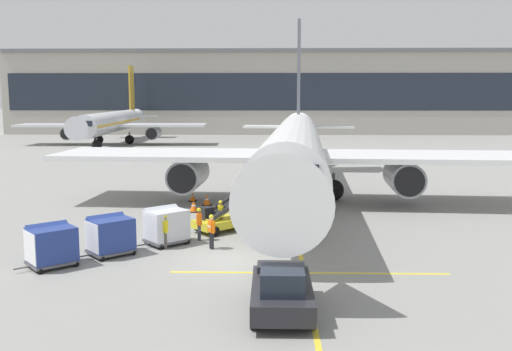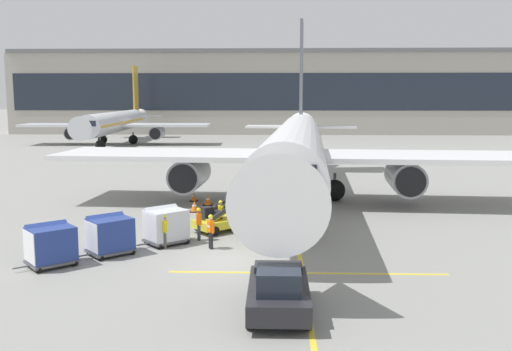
{
  "view_description": "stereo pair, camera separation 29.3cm",
  "coord_description": "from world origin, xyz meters",
  "px_view_note": "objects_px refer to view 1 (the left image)",
  "views": [
    {
      "loc": [
        1.98,
        -25.48,
        7.54
      ],
      "look_at": [
        1.23,
        5.74,
        3.17
      ],
      "focal_mm": 39.88,
      "sensor_mm": 36.0,
      "label": 1
    },
    {
      "loc": [
        2.28,
        -25.47,
        7.54
      ],
      "look_at": [
        1.23,
        5.74,
        3.17
      ],
      "focal_mm": 39.88,
      "sensor_mm": 36.0,
      "label": 2
    }
  ],
  "objects_px": {
    "safety_cone_nose_mark": "(193,197)",
    "distant_airplane": "(112,123)",
    "pushback_tug": "(282,291)",
    "ground_crew_by_loader": "(221,213)",
    "ground_crew_wingwalker": "(165,229)",
    "baggage_cart_third": "(51,245)",
    "belt_loader": "(227,215)",
    "safety_cone_engine_keepout": "(207,200)",
    "baggage_cart_second": "(110,234)",
    "ground_crew_marshaller": "(199,222)",
    "parked_airplane": "(295,149)",
    "ground_crew_by_carts": "(211,229)",
    "baggage_cart_lead": "(166,225)",
    "safety_cone_wingtip": "(194,206)"
  },
  "relations": [
    {
      "from": "ground_crew_by_carts",
      "to": "baggage_cart_third",
      "type": "bearing_deg",
      "value": -155.55
    },
    {
      "from": "belt_loader",
      "to": "pushback_tug",
      "type": "bearing_deg",
      "value": -77.19
    },
    {
      "from": "baggage_cart_third",
      "to": "ground_crew_by_loader",
      "type": "relative_size",
      "value": 1.48
    },
    {
      "from": "parked_airplane",
      "to": "pushback_tug",
      "type": "distance_m",
      "value": 21.28
    },
    {
      "from": "pushback_tug",
      "to": "ground_crew_marshaller",
      "type": "distance_m",
      "value": 10.89
    },
    {
      "from": "baggage_cart_second",
      "to": "ground_crew_marshaller",
      "type": "relative_size",
      "value": 1.48
    },
    {
      "from": "ground_crew_by_loader",
      "to": "distant_airplane",
      "type": "relative_size",
      "value": 0.05
    },
    {
      "from": "baggage_cart_second",
      "to": "distant_airplane",
      "type": "height_order",
      "value": "distant_airplane"
    },
    {
      "from": "pushback_tug",
      "to": "safety_cone_engine_keepout",
      "type": "xyz_separation_m",
      "value": [
        -4.81,
        19.77,
        -0.46
      ]
    },
    {
      "from": "baggage_cart_third",
      "to": "ground_crew_wingwalker",
      "type": "distance_m",
      "value": 5.49
    },
    {
      "from": "safety_cone_nose_mark",
      "to": "distant_airplane",
      "type": "xyz_separation_m",
      "value": [
        -19.01,
        47.95,
        3.13
      ]
    },
    {
      "from": "ground_crew_by_loader",
      "to": "safety_cone_nose_mark",
      "type": "height_order",
      "value": "ground_crew_by_loader"
    },
    {
      "from": "pushback_tug",
      "to": "baggage_cart_second",
      "type": "bearing_deg",
      "value": 138.04
    },
    {
      "from": "ground_crew_by_carts",
      "to": "safety_cone_nose_mark",
      "type": "relative_size",
      "value": 2.75
    },
    {
      "from": "baggage_cart_lead",
      "to": "distant_airplane",
      "type": "distance_m",
      "value": 63.04
    },
    {
      "from": "baggage_cart_third",
      "to": "ground_crew_wingwalker",
      "type": "bearing_deg",
      "value": 34.78
    },
    {
      "from": "baggage_cart_third",
      "to": "pushback_tug",
      "type": "height_order",
      "value": "baggage_cart_third"
    },
    {
      "from": "ground_crew_by_loader",
      "to": "safety_cone_engine_keepout",
      "type": "bearing_deg",
      "value": 102.19
    },
    {
      "from": "pushback_tug",
      "to": "ground_crew_by_loader",
      "type": "relative_size",
      "value": 2.52
    },
    {
      "from": "belt_loader",
      "to": "safety_cone_nose_mark",
      "type": "xyz_separation_m",
      "value": [
        -3.17,
        8.84,
        -0.55
      ]
    },
    {
      "from": "belt_loader",
      "to": "ground_crew_by_loader",
      "type": "relative_size",
      "value": 2.76
    },
    {
      "from": "belt_loader",
      "to": "pushback_tug",
      "type": "xyz_separation_m",
      "value": [
        2.84,
        -12.48,
        -0.03
      ]
    },
    {
      "from": "pushback_tug",
      "to": "ground_crew_marshaller",
      "type": "relative_size",
      "value": 2.52
    },
    {
      "from": "ground_crew_by_loader",
      "to": "distant_airplane",
      "type": "height_order",
      "value": "distant_airplane"
    },
    {
      "from": "baggage_cart_lead",
      "to": "safety_cone_engine_keepout",
      "type": "relative_size",
      "value": 3.42
    },
    {
      "from": "safety_cone_engine_keepout",
      "to": "safety_cone_nose_mark",
      "type": "bearing_deg",
      "value": 127.68
    },
    {
      "from": "safety_cone_wingtip",
      "to": "parked_airplane",
      "type": "bearing_deg",
      "value": 27.9
    },
    {
      "from": "baggage_cart_third",
      "to": "ground_crew_by_loader",
      "type": "bearing_deg",
      "value": 44.96
    },
    {
      "from": "baggage_cart_second",
      "to": "distant_airplane",
      "type": "relative_size",
      "value": 0.07
    },
    {
      "from": "baggage_cart_lead",
      "to": "baggage_cart_third",
      "type": "bearing_deg",
      "value": -137.81
    },
    {
      "from": "baggage_cart_third",
      "to": "pushback_tug",
      "type": "xyz_separation_m",
      "value": [
        10.14,
        -5.31,
        -0.17
      ]
    },
    {
      "from": "ground_crew_marshaller",
      "to": "belt_loader",
      "type": "bearing_deg",
      "value": 61.69
    },
    {
      "from": "ground_crew_wingwalker",
      "to": "safety_cone_engine_keepout",
      "type": "distance_m",
      "value": 11.37
    },
    {
      "from": "baggage_cart_lead",
      "to": "baggage_cart_second",
      "type": "bearing_deg",
      "value": -137.88
    },
    {
      "from": "baggage_cart_lead",
      "to": "pushback_tug",
      "type": "xyz_separation_m",
      "value": [
        5.74,
        -9.3,
        -0.17
      ]
    },
    {
      "from": "pushback_tug",
      "to": "ground_crew_by_loader",
      "type": "xyz_separation_m",
      "value": [
        -3.19,
        12.25,
        0.17
      ]
    },
    {
      "from": "parked_airplane",
      "to": "baggage_cart_lead",
      "type": "xyz_separation_m",
      "value": [
        -7.07,
        -11.73,
        -2.81
      ]
    },
    {
      "from": "baggage_cart_lead",
      "to": "safety_cone_engine_keepout",
      "type": "bearing_deg",
      "value": 84.94
    },
    {
      "from": "belt_loader",
      "to": "ground_crew_wingwalker",
      "type": "xyz_separation_m",
      "value": [
        -2.79,
        -4.04,
        0.14
      ]
    },
    {
      "from": "baggage_cart_third",
      "to": "safety_cone_nose_mark",
      "type": "height_order",
      "value": "baggage_cart_third"
    },
    {
      "from": "ground_crew_wingwalker",
      "to": "distant_airplane",
      "type": "distance_m",
      "value": 63.89
    },
    {
      "from": "ground_crew_by_loader",
      "to": "safety_cone_wingtip",
      "type": "bearing_deg",
      "value": 113.19
    },
    {
      "from": "baggage_cart_second",
      "to": "ground_crew_by_loader",
      "type": "bearing_deg",
      "value": 46.06
    },
    {
      "from": "pushback_tug",
      "to": "safety_cone_engine_keepout",
      "type": "distance_m",
      "value": 20.35
    },
    {
      "from": "ground_crew_by_carts",
      "to": "ground_crew_by_loader",
      "type": "bearing_deg",
      "value": 88.09
    },
    {
      "from": "distant_airplane",
      "to": "pushback_tug",
      "type": "bearing_deg",
      "value": -70.15
    },
    {
      "from": "ground_crew_marshaller",
      "to": "safety_cone_wingtip",
      "type": "bearing_deg",
      "value": 99.86
    },
    {
      "from": "safety_cone_engine_keepout",
      "to": "baggage_cart_third",
      "type": "bearing_deg",
      "value": -110.24
    },
    {
      "from": "ground_crew_by_carts",
      "to": "ground_crew_wingwalker",
      "type": "relative_size",
      "value": 1.0
    },
    {
      "from": "parked_airplane",
      "to": "baggage_cart_second",
      "type": "distance_m",
      "value": 16.92
    }
  ]
}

